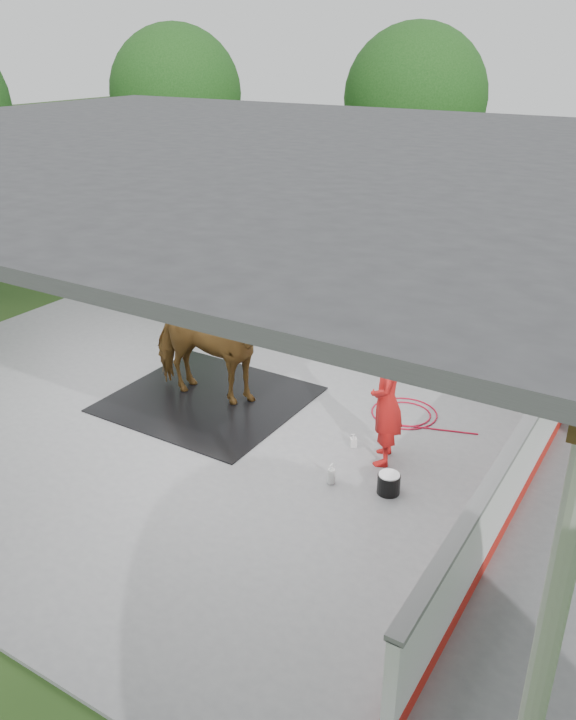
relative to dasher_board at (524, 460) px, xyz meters
The scene contains 12 objects.
ground 4.64m from the dasher_board, behind, with size 100.00×100.00×0.00m, color #1E3814.
concrete_slab 4.63m from the dasher_board, behind, with size 12.00×10.00×0.05m, color slate.
pavilion_structure 5.70m from the dasher_board, behind, with size 12.60×10.60×4.05m.
dasher_board is the anchor object (origin of this frame).
tree_belt 5.43m from the dasher_board, 168.18° to the left, with size 28.00×28.00×5.80m.
rubber_mat 4.94m from the dasher_board, behind, with size 2.87×2.69×0.02m, color black.
horse 4.92m from the dasher_board, behind, with size 0.96×2.10×1.77m, color brown.
handler 1.84m from the dasher_board, behind, with size 0.66×0.43×1.82m, color #B71413.
wash_bucket 1.67m from the dasher_board, 151.39° to the right, with size 0.29×0.29×0.27m.
soap_bottle_a 2.38m from the dasher_board, 155.45° to the right, with size 0.11×0.11×0.29m, color silver.
soap_bottle_b 2.34m from the dasher_board, behind, with size 0.09×0.09×0.20m, color #338CD8.
hose_coil 2.45m from the dasher_board, 148.89° to the left, with size 1.68×1.01×0.02m.
Camera 1 is at (5.97, -7.73, 5.28)m, focal length 35.00 mm.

